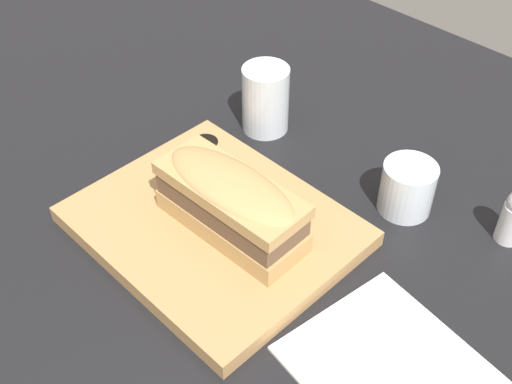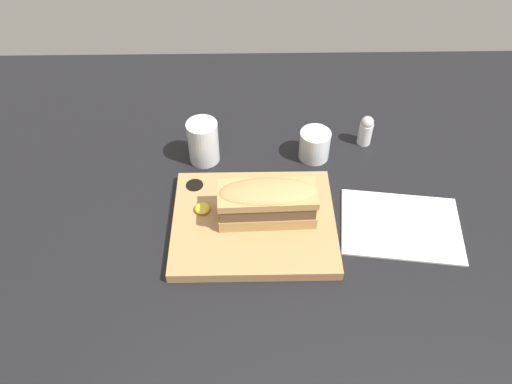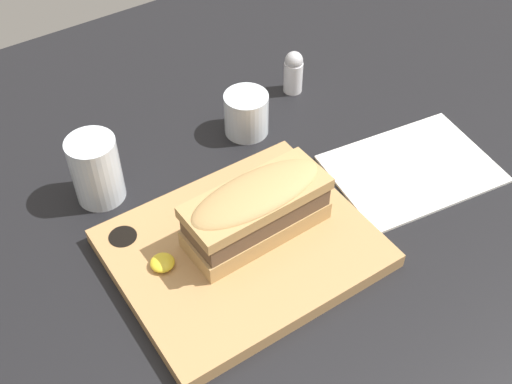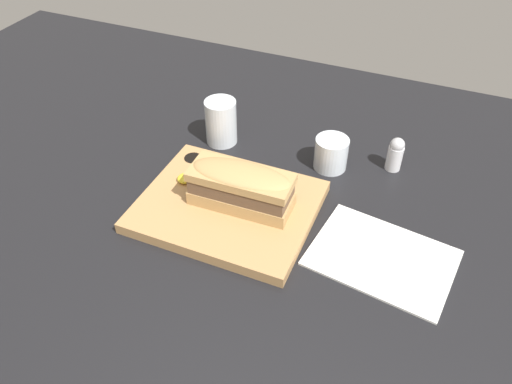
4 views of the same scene
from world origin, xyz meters
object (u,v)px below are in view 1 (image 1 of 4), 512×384
(serving_board, at_px, (214,225))
(sandwich, at_px, (231,201))
(wine_glass, at_px, (407,189))
(water_glass, at_px, (265,103))

(serving_board, height_order, sandwich, sandwich)
(sandwich, relative_size, wine_glass, 2.78)
(water_glass, distance_m, wine_glass, 0.23)
(sandwich, height_order, water_glass, sandwich)
(serving_board, distance_m, wine_glass, 0.23)
(sandwich, distance_m, wine_glass, 0.21)
(wine_glass, bearing_deg, water_glass, -179.07)
(water_glass, bearing_deg, sandwich, -55.19)
(sandwich, bearing_deg, wine_glass, 60.22)
(serving_board, xyz_separation_m, sandwich, (0.02, 0.01, 0.05))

